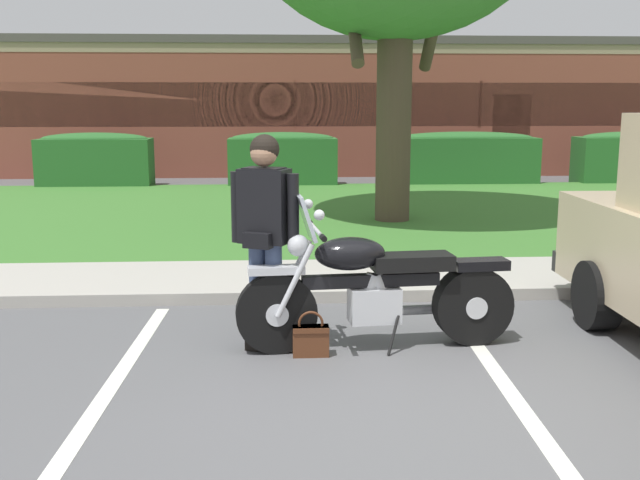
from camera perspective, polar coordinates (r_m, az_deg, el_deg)
The scene contains 13 objects.
ground_plane at distance 5.09m, azimuth 7.67°, elevation -12.23°, with size 140.00×140.00×0.00m, color #565659.
curb_strip at distance 7.52m, azimuth 3.90°, elevation -4.13°, with size 60.00×0.20×0.12m, color #ADA89E.
concrete_walk at distance 8.34m, azimuth 3.17°, elevation -2.79°, with size 60.00×1.50×0.08m, color #ADA89E.
grass_lawn at distance 13.22m, azimuth 0.73°, elevation 2.15°, with size 60.00×8.46×0.06m, color #3D752D.
stall_stripe_0 at distance 5.31m, azimuth -16.14°, elevation -11.51°, with size 0.12×4.40×0.01m, color silver.
stall_stripe_1 at distance 5.42m, azimuth 14.11°, elevation -10.96°, with size 0.12×4.40×0.01m, color silver.
motorcycle at distance 6.02m, azimuth 5.07°, elevation -3.66°, with size 2.24×0.82×1.26m.
rider_person at distance 5.90m, azimuth -4.21°, elevation 1.07°, with size 0.53×0.39×1.70m.
handbag at distance 5.89m, azimuth -0.70°, elevation -7.42°, with size 0.28×0.13×0.36m.
hedge_left at distance 17.95m, azimuth -16.65°, elevation 5.93°, with size 2.52×0.90×1.24m.
hedge_center_left at distance 17.47m, azimuth -2.85°, elevation 6.24°, with size 2.48×0.90×1.24m.
hedge_center_right at distance 18.02m, azimuth 10.90°, elevation 6.19°, with size 3.35×0.90×1.24m.
brick_building at distance 24.13m, azimuth -2.19°, elevation 10.12°, with size 28.25×9.67×3.56m.
Camera 1 is at (-0.93, -4.60, 1.96)m, focal length 42.27 mm.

